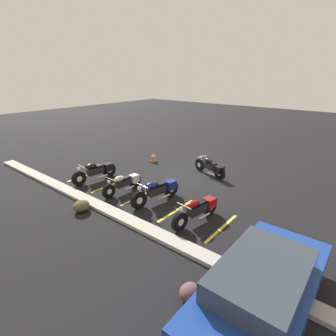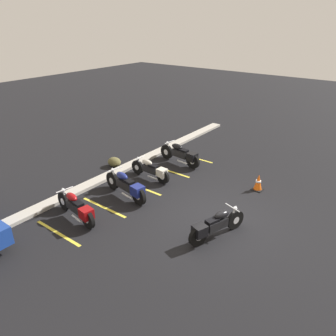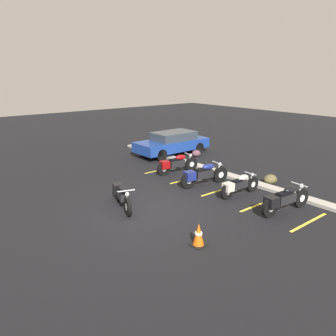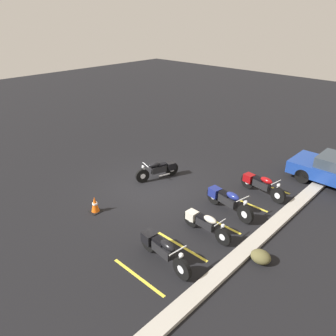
{
  "view_description": "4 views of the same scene",
  "coord_description": "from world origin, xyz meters",
  "px_view_note": "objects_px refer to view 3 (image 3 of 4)",
  "views": [
    {
      "loc": [
        -6.88,
        10.38,
        4.76
      ],
      "look_at": [
        0.09,
        1.8,
        0.78
      ],
      "focal_mm": 28.0,
      "sensor_mm": 36.0,
      "label": 1
    },
    {
      "loc": [
        -8.11,
        -4.15,
        5.99
      ],
      "look_at": [
        0.4,
        2.34,
        1.07
      ],
      "focal_mm": 35.0,
      "sensor_mm": 36.0,
      "label": 2
    },
    {
      "loc": [
        8.46,
        -5.81,
        4.52
      ],
      "look_at": [
        -1.22,
        1.98,
        0.9
      ],
      "focal_mm": 35.0,
      "sensor_mm": 36.0,
      "label": 3
    },
    {
      "loc": [
        8.47,
        9.04,
        6.88
      ],
      "look_at": [
        -0.3,
        0.71,
        1.06
      ],
      "focal_mm": 35.0,
      "sensor_mm": 36.0,
      "label": 4
    }
  ],
  "objects_px": {
    "parked_bike_0": "(176,164)",
    "parked_bike_2": "(238,185)",
    "parked_bike_3": "(284,199)",
    "landscape_rock_1": "(196,153)",
    "car_blue": "(172,143)",
    "traffic_cone": "(199,235)",
    "parked_bike_1": "(203,175)",
    "landscape_rock_0": "(270,179)",
    "motorcycle_black_featured": "(122,194)"
  },
  "relations": [
    {
      "from": "parked_bike_0",
      "to": "parked_bike_2",
      "type": "distance_m",
      "value": 3.72
    },
    {
      "from": "parked_bike_3",
      "to": "landscape_rock_1",
      "type": "relative_size",
      "value": 4.35
    },
    {
      "from": "car_blue",
      "to": "traffic_cone",
      "type": "height_order",
      "value": "car_blue"
    },
    {
      "from": "parked_bike_1",
      "to": "landscape_rock_0",
      "type": "relative_size",
      "value": 3.67
    },
    {
      "from": "landscape_rock_1",
      "to": "traffic_cone",
      "type": "relative_size",
      "value": 0.8
    },
    {
      "from": "motorcycle_black_featured",
      "to": "parked_bike_2",
      "type": "bearing_deg",
      "value": 82.84
    },
    {
      "from": "motorcycle_black_featured",
      "to": "parked_bike_2",
      "type": "distance_m",
      "value": 4.42
    },
    {
      "from": "parked_bike_3",
      "to": "car_blue",
      "type": "relative_size",
      "value": 0.52
    },
    {
      "from": "parked_bike_3",
      "to": "motorcycle_black_featured",
      "type": "bearing_deg",
      "value": 141.94
    },
    {
      "from": "parked_bike_0",
      "to": "landscape_rock_1",
      "type": "xyz_separation_m",
      "value": [
        -1.68,
        2.91,
        -0.26
      ]
    },
    {
      "from": "parked_bike_2",
      "to": "landscape_rock_1",
      "type": "height_order",
      "value": "parked_bike_2"
    },
    {
      "from": "car_blue",
      "to": "parked_bike_0",
      "type": "bearing_deg",
      "value": 52.83
    },
    {
      "from": "parked_bike_2",
      "to": "landscape_rock_1",
      "type": "relative_size",
      "value": 3.87
    },
    {
      "from": "parked_bike_0",
      "to": "landscape_rock_1",
      "type": "height_order",
      "value": "parked_bike_0"
    },
    {
      "from": "parked_bike_0",
      "to": "parked_bike_1",
      "type": "distance_m",
      "value": 2.05
    },
    {
      "from": "parked_bike_1",
      "to": "landscape_rock_1",
      "type": "xyz_separation_m",
      "value": [
        -3.71,
        3.18,
        -0.29
      ]
    },
    {
      "from": "parked_bike_2",
      "to": "parked_bike_1",
      "type": "bearing_deg",
      "value": 101.0
    },
    {
      "from": "parked_bike_3",
      "to": "car_blue",
      "type": "xyz_separation_m",
      "value": [
        -8.7,
        2.35,
        0.21
      ]
    },
    {
      "from": "landscape_rock_0",
      "to": "parked_bike_3",
      "type": "bearing_deg",
      "value": -47.5
    },
    {
      "from": "motorcycle_black_featured",
      "to": "parked_bike_0",
      "type": "height_order",
      "value": "parked_bike_0"
    },
    {
      "from": "parked_bike_3",
      "to": "traffic_cone",
      "type": "xyz_separation_m",
      "value": [
        -0.21,
        -3.73,
        -0.17
      ]
    },
    {
      "from": "parked_bike_0",
      "to": "parked_bike_1",
      "type": "relative_size",
      "value": 0.95
    },
    {
      "from": "motorcycle_black_featured",
      "to": "parked_bike_1",
      "type": "relative_size",
      "value": 0.89
    },
    {
      "from": "parked_bike_1",
      "to": "car_blue",
      "type": "relative_size",
      "value": 0.53
    },
    {
      "from": "parked_bike_0",
      "to": "landscape_rock_1",
      "type": "bearing_deg",
      "value": 38.57
    },
    {
      "from": "parked_bike_1",
      "to": "traffic_cone",
      "type": "bearing_deg",
      "value": -126.01
    },
    {
      "from": "parked_bike_0",
      "to": "parked_bike_2",
      "type": "relative_size",
      "value": 1.08
    },
    {
      "from": "parked_bike_3",
      "to": "traffic_cone",
      "type": "relative_size",
      "value": 3.46
    },
    {
      "from": "motorcycle_black_featured",
      "to": "landscape_rock_1",
      "type": "relative_size",
      "value": 3.94
    },
    {
      "from": "parked_bike_2",
      "to": "parked_bike_3",
      "type": "distance_m",
      "value": 1.98
    },
    {
      "from": "motorcycle_black_featured",
      "to": "traffic_cone",
      "type": "xyz_separation_m",
      "value": [
        3.64,
        0.2,
        -0.14
      ]
    },
    {
      "from": "motorcycle_black_featured",
      "to": "parked_bike_0",
      "type": "bearing_deg",
      "value": 132.63
    },
    {
      "from": "traffic_cone",
      "to": "parked_bike_2",
      "type": "bearing_deg",
      "value": 114.97
    },
    {
      "from": "parked_bike_2",
      "to": "traffic_cone",
      "type": "relative_size",
      "value": 3.09
    },
    {
      "from": "parked_bike_0",
      "to": "parked_bike_1",
      "type": "bearing_deg",
      "value": -88.95
    },
    {
      "from": "parked_bike_2",
      "to": "car_blue",
      "type": "xyz_separation_m",
      "value": [
        -6.72,
        2.28,
        0.26
      ]
    },
    {
      "from": "car_blue",
      "to": "landscape_rock_1",
      "type": "height_order",
      "value": "car_blue"
    },
    {
      "from": "parked_bike_1",
      "to": "traffic_cone",
      "type": "relative_size",
      "value": 3.51
    },
    {
      "from": "parked_bike_3",
      "to": "car_blue",
      "type": "distance_m",
      "value": 9.01
    },
    {
      "from": "parked_bike_3",
      "to": "landscape_rock_0",
      "type": "distance_m",
      "value": 2.99
    },
    {
      "from": "traffic_cone",
      "to": "motorcycle_black_featured",
      "type": "bearing_deg",
      "value": -176.88
    },
    {
      "from": "parked_bike_2",
      "to": "traffic_cone",
      "type": "xyz_separation_m",
      "value": [
        1.77,
        -3.8,
        -0.11
      ]
    },
    {
      "from": "landscape_rock_1",
      "to": "car_blue",
      "type": "bearing_deg",
      "value": -153.67
    },
    {
      "from": "motorcycle_black_featured",
      "to": "parked_bike_1",
      "type": "height_order",
      "value": "parked_bike_1"
    },
    {
      "from": "parked_bike_0",
      "to": "parked_bike_1",
      "type": "height_order",
      "value": "parked_bike_1"
    },
    {
      "from": "parked_bike_3",
      "to": "landscape_rock_1",
      "type": "xyz_separation_m",
      "value": [
        -7.38,
        3.0,
        -0.28
      ]
    },
    {
      "from": "car_blue",
      "to": "landscape_rock_0",
      "type": "bearing_deg",
      "value": 88.49
    },
    {
      "from": "parked_bike_3",
      "to": "parked_bike_0",
      "type": "bearing_deg",
      "value": 95.46
    },
    {
      "from": "car_blue",
      "to": "traffic_cone",
      "type": "relative_size",
      "value": 6.64
    },
    {
      "from": "traffic_cone",
      "to": "parked_bike_0",
      "type": "bearing_deg",
      "value": 145.16
    }
  ]
}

